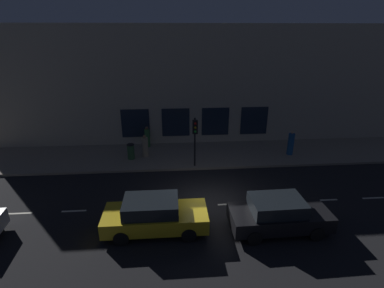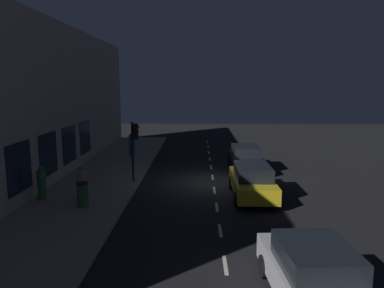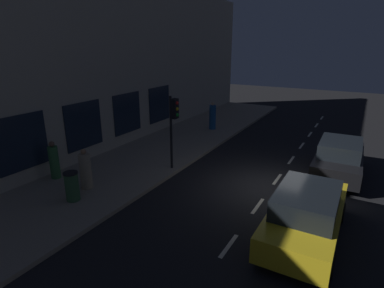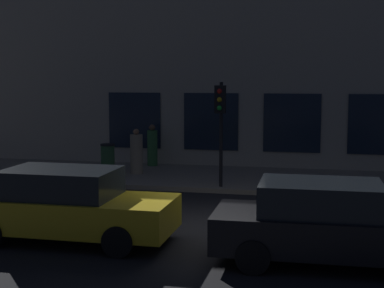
{
  "view_description": "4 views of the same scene",
  "coord_description": "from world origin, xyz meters",
  "px_view_note": "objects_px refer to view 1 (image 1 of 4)",
  "views": [
    {
      "loc": [
        -12.37,
        1.87,
        8.33
      ],
      "look_at": [
        3.12,
        0.69,
        2.16
      ],
      "focal_mm": 26.81,
      "sensor_mm": 36.0,
      "label": 1
    },
    {
      "loc": [
        0.8,
        19.53,
        5.34
      ],
      "look_at": [
        1.17,
        0.4,
        2.19
      ],
      "focal_mm": 33.95,
      "sensor_mm": 36.0,
      "label": 2
    },
    {
      "loc": [
        -2.76,
        11.2,
        5.45
      ],
      "look_at": [
        2.97,
        1.06,
        1.67
      ],
      "focal_mm": 29.06,
      "sensor_mm": 36.0,
      "label": 3
    },
    {
      "loc": [
        -13.19,
        -2.61,
        3.57
      ],
      "look_at": [
        3.06,
        1.04,
        1.61
      ],
      "focal_mm": 54.64,
      "sensor_mm": 36.0,
      "label": 4
    }
  ],
  "objects_px": {
    "traffic_light": "(195,132)",
    "pedestrian_2": "(147,137)",
    "pedestrian_0": "(291,144)",
    "trash_bin": "(131,151)",
    "parked_car_2": "(279,214)",
    "pedestrian_1": "(145,147)",
    "parked_car_0": "(154,215)"
  },
  "relations": [
    {
      "from": "parked_car_2",
      "to": "pedestrian_1",
      "type": "relative_size",
      "value": 2.79
    },
    {
      "from": "parked_car_0",
      "to": "pedestrian_2",
      "type": "bearing_deg",
      "value": -174.25
    },
    {
      "from": "traffic_light",
      "to": "pedestrian_0",
      "type": "relative_size",
      "value": 1.84
    },
    {
      "from": "traffic_light",
      "to": "pedestrian_1",
      "type": "height_order",
      "value": "traffic_light"
    },
    {
      "from": "parked_car_2",
      "to": "pedestrian_1",
      "type": "distance_m",
      "value": 10.46
    },
    {
      "from": "traffic_light",
      "to": "pedestrian_0",
      "type": "bearing_deg",
      "value": -77.98
    },
    {
      "from": "pedestrian_0",
      "to": "pedestrian_1",
      "type": "bearing_deg",
      "value": -35.42
    },
    {
      "from": "parked_car_2",
      "to": "trash_bin",
      "type": "height_order",
      "value": "parked_car_2"
    },
    {
      "from": "pedestrian_0",
      "to": "pedestrian_2",
      "type": "bearing_deg",
      "value": -45.63
    },
    {
      "from": "pedestrian_1",
      "to": "trash_bin",
      "type": "xyz_separation_m",
      "value": [
        -0.33,
        0.94,
        -0.18
      ]
    },
    {
      "from": "trash_bin",
      "to": "pedestrian_2",
      "type": "bearing_deg",
      "value": -24.16
    },
    {
      "from": "pedestrian_1",
      "to": "trash_bin",
      "type": "height_order",
      "value": "pedestrian_1"
    },
    {
      "from": "trash_bin",
      "to": "traffic_light",
      "type": "bearing_deg",
      "value": -110.07
    },
    {
      "from": "parked_car_2",
      "to": "trash_bin",
      "type": "xyz_separation_m",
      "value": [
        7.9,
        7.39,
        -0.11
      ]
    },
    {
      "from": "parked_car_2",
      "to": "pedestrian_1",
      "type": "bearing_deg",
      "value": -142.97
    },
    {
      "from": "pedestrian_0",
      "to": "pedestrian_2",
      "type": "distance_m",
      "value": 10.38
    },
    {
      "from": "parked_car_0",
      "to": "parked_car_2",
      "type": "xyz_separation_m",
      "value": [
        -0.37,
        -5.45,
        -0.0
      ]
    },
    {
      "from": "pedestrian_0",
      "to": "pedestrian_1",
      "type": "distance_m",
      "value": 10.18
    },
    {
      "from": "pedestrian_2",
      "to": "trash_bin",
      "type": "relative_size",
      "value": 1.49
    },
    {
      "from": "traffic_light",
      "to": "pedestrian_0",
      "type": "height_order",
      "value": "traffic_light"
    },
    {
      "from": "pedestrian_2",
      "to": "trash_bin",
      "type": "height_order",
      "value": "pedestrian_2"
    },
    {
      "from": "pedestrian_0",
      "to": "trash_bin",
      "type": "height_order",
      "value": "pedestrian_0"
    },
    {
      "from": "pedestrian_2",
      "to": "traffic_light",
      "type": "bearing_deg",
      "value": -141.99
    },
    {
      "from": "pedestrian_0",
      "to": "trash_bin",
      "type": "xyz_separation_m",
      "value": [
        0.08,
        11.11,
        -0.27
      ]
    },
    {
      "from": "traffic_light",
      "to": "parked_car_2",
      "type": "height_order",
      "value": "traffic_light"
    },
    {
      "from": "pedestrian_0",
      "to": "pedestrian_2",
      "type": "relative_size",
      "value": 1.11
    },
    {
      "from": "traffic_light",
      "to": "pedestrian_1",
      "type": "distance_m",
      "value": 4.14
    },
    {
      "from": "traffic_light",
      "to": "pedestrian_2",
      "type": "bearing_deg",
      "value": 41.27
    },
    {
      "from": "parked_car_2",
      "to": "pedestrian_2",
      "type": "xyz_separation_m",
      "value": [
        10.07,
        6.42,
        0.08
      ]
    },
    {
      "from": "parked_car_2",
      "to": "pedestrian_0",
      "type": "relative_size",
      "value": 2.51
    },
    {
      "from": "parked_car_2",
      "to": "pedestrian_0",
      "type": "xyz_separation_m",
      "value": [
        7.81,
        -3.72,
        0.16
      ]
    },
    {
      "from": "trash_bin",
      "to": "parked_car_0",
      "type": "bearing_deg",
      "value": -165.55
    }
  ]
}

